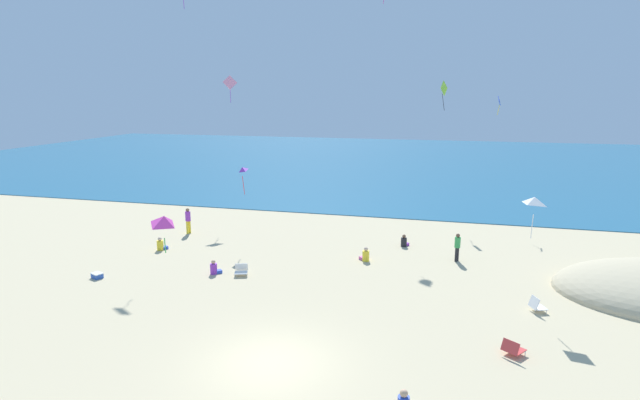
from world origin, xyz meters
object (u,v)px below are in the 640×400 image
Objects in this scene: beach_chair_far_right at (241,270)px; kite_magenta at (164,221)px; person_0 at (457,245)px; kite_purple at (242,169)px; person_6 at (188,219)px; cooler_box at (97,275)px; kite_lime at (444,89)px; person_2 at (161,245)px; kite_blue at (499,101)px; kite_pink at (230,83)px; beach_chair_near_camera at (513,348)px; person_5 at (404,242)px; person_3 at (365,256)px; kite_white at (534,201)px; beach_chair_mid_beach at (537,305)px; person_1 at (214,269)px.

beach_chair_far_right is 9.37m from kite_magenta.
person_0 is 0.91× the size of kite_purple.
kite_purple reaches higher than person_6.
person_6 is (0.39, 7.95, 0.79)m from cooler_box.
kite_lime is (-1.19, 10.57, 7.91)m from person_0.
kite_blue is at bearing -26.61° from person_2.
person_0 is 0.78× the size of kite_pink.
beach_chair_near_camera is 0.54× the size of kite_purple.
person_5 is at bearing 32.35° from cooler_box.
person_5 is (-2.85, 1.91, -0.59)m from person_0.
kite_pink reaches higher than person_5.
cooler_box is (-6.39, -2.03, -0.13)m from beach_chair_far_right.
cooler_box is 13.03m from person_3.
person_6 is (-13.12, -0.61, 0.66)m from person_5.
person_6 is at bearing 161.03° from kite_white.
kite_magenta is at bearing -115.94° from kite_blue.
beach_chair_far_right is 0.62× the size of kite_magenta.
kite_purple is (-8.91, -1.79, 4.07)m from person_5.
person_6 is (-15.97, 1.30, 0.07)m from person_0.
kite_lime is (-4.18, 16.10, 8.48)m from beach_chair_mid_beach.
beach_chair_far_right is at bearing 154.74° from beach_chair_mid_beach.
kite_pink reaches higher than kite_magenta.
kite_pink is 10.03m from kite_purple.
kite_white reaches higher than kite_purple.
person_1 is 21.82m from kite_blue.
kite_magenta is at bearing -77.04° from kite_purple.
beach_chair_far_right is at bearing 104.18° from beach_chair_near_camera.
person_0 is 16.02m from person_6.
kite_lime reaches higher than person_0.
kite_lime is (10.09, 15.34, 8.50)m from person_1.
person_5 is 16.44m from kite_magenta.
person_1 is at bearing -70.28° from kite_pink.
kite_magenta reaches higher than kite_white.
person_6 reaches higher than person_3.
person_6 is 1.32× the size of kite_magenta.
cooler_box is at bearing -71.64° from person_6.
kite_magenta is 13.20m from kite_purple.
kite_magenta reaches higher than person_0.
person_0 is at bearing 16.49° from person_6.
kite_pink reaches higher than kite_purple.
kite_lime is at bearing 103.70° from kite_white.
person_0 is at bearing -97.10° from person_5.
person_3 is at bearing 105.98° from beach_chair_far_right.
kite_white is at bearing -76.30° from kite_lime.
kite_white is (-0.36, 0.44, 4.11)m from beach_chair_mid_beach.
kite_white is (0.96, 4.27, 4.13)m from beach_chair_near_camera.
kite_pink reaches higher than kite_white.
cooler_box is at bearing -124.19° from kite_purple.
kite_white is 1.03× the size of kite_purple.
kite_white reaches higher than beach_chair_far_right.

